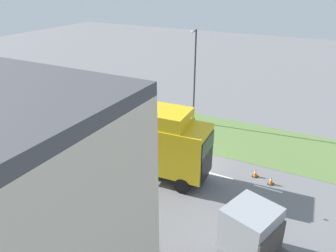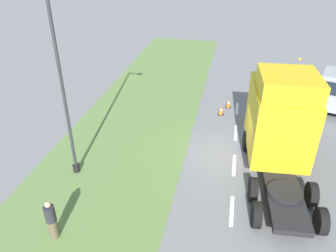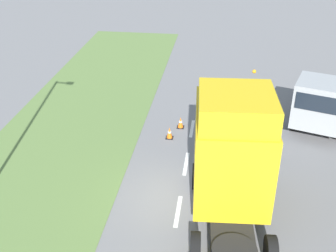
{
  "view_description": "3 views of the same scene",
  "coord_description": "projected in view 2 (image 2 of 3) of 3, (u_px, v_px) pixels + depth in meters",
  "views": [
    {
      "loc": [
        18.28,
        8.09,
        12.34
      ],
      "look_at": [
        -0.83,
        -1.93,
        2.44
      ],
      "focal_mm": 35.0,
      "sensor_mm": 36.0,
      "label": 1
    },
    {
      "loc": [
        -0.56,
        -14.19,
        9.68
      ],
      "look_at": [
        -3.03,
        -2.21,
        2.72
      ],
      "focal_mm": 35.0,
      "sensor_mm": 36.0,
      "label": 2
    },
    {
      "loc": [
        1.23,
        -12.88,
        10.35
      ],
      "look_at": [
        -0.55,
        0.58,
        2.9
      ],
      "focal_mm": 45.0,
      "sensor_mm": 36.0,
      "label": 3
    }
  ],
  "objects": [
    {
      "name": "lamp_post",
      "position": [
        66.0,
        97.0,
        13.78
      ],
      "size": [
        1.28,
        0.31,
        8.36
      ],
      "color": "black",
      "rests_on": "ground"
    },
    {
      "name": "grass_verge",
      "position": [
        123.0,
        144.0,
        17.82
      ],
      "size": [
        7.0,
        44.0,
        0.01
      ],
      "color": "#607F42",
      "rests_on": "ground"
    },
    {
      "name": "lorry_cab",
      "position": [
        280.0,
        121.0,
        15.04
      ],
      "size": [
        3.11,
        7.58,
        4.98
      ],
      "rotation": [
        0.0,
        0.0,
        0.07
      ],
      "color": "black",
      "rests_on": "ground"
    },
    {
      "name": "traffic_cone_lead",
      "position": [
        228.0,
        103.0,
        21.62
      ],
      "size": [
        0.36,
        0.36,
        0.58
      ],
      "color": "black",
      "rests_on": "ground"
    },
    {
      "name": "lane_markings",
      "position": [
        234.0,
        165.0,
        16.17
      ],
      "size": [
        0.16,
        14.6,
        0.0
      ],
      "color": "white",
      "rests_on": "ground"
    },
    {
      "name": "traffic_cone_trailing",
      "position": [
        221.0,
        110.0,
        20.74
      ],
      "size": [
        0.36,
        0.36,
        0.58
      ],
      "color": "black",
      "rests_on": "ground"
    },
    {
      "name": "ground_plane",
      "position": [
        235.0,
        157.0,
        16.77
      ],
      "size": [
        120.0,
        120.0,
        0.0
      ],
      "primitive_type": "plane",
      "color": "slate",
      "rests_on": "ground"
    },
    {
      "name": "pedestrian",
      "position": [
        51.0,
        220.0,
        11.86
      ],
      "size": [
        0.39,
        0.39,
        1.71
      ],
      "color": "brown",
      "rests_on": "ground"
    }
  ]
}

